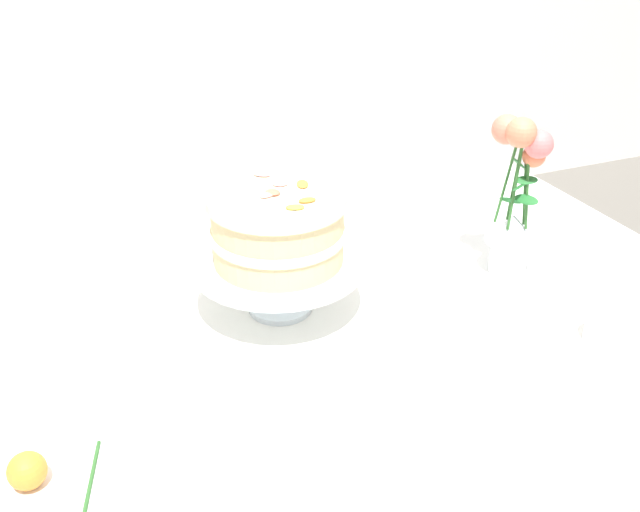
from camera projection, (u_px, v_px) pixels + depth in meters
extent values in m
cube|color=white|center=(344.00, 327.00, 1.20)|extent=(1.40, 1.00, 0.03)
cylinder|color=brown|center=(7.00, 434.00, 1.50)|extent=(0.06, 0.06, 0.71)
cylinder|color=brown|center=(484.00, 314.00, 1.91)|extent=(0.06, 0.06, 0.71)
cube|color=white|center=(280.00, 309.00, 1.22)|extent=(0.35, 0.35, 0.00)
cylinder|color=silver|center=(280.00, 306.00, 1.22)|extent=(0.11, 0.11, 0.01)
cylinder|color=silver|center=(280.00, 285.00, 1.20)|extent=(0.03, 0.03, 0.07)
cylinder|color=silver|center=(279.00, 263.00, 1.18)|extent=(0.29, 0.29, 0.01)
cylinder|color=beige|center=(278.00, 248.00, 1.16)|extent=(0.22, 0.22, 0.04)
cylinder|color=beige|center=(278.00, 232.00, 1.15)|extent=(0.22, 0.22, 0.02)
cylinder|color=beige|center=(277.00, 216.00, 1.14)|extent=(0.22, 0.22, 0.04)
cylinder|color=beige|center=(277.00, 199.00, 1.12)|extent=(0.23, 0.23, 0.02)
ellipsoid|color=pink|center=(268.00, 195.00, 1.11)|extent=(0.03, 0.03, 0.01)
ellipsoid|color=orange|center=(302.00, 184.00, 1.15)|extent=(0.03, 0.04, 0.00)
ellipsoid|color=pink|center=(280.00, 184.00, 1.15)|extent=(0.03, 0.02, 0.00)
ellipsoid|color=#E56B51|center=(273.00, 192.00, 1.12)|extent=(0.03, 0.03, 0.01)
ellipsoid|color=pink|center=(262.00, 174.00, 1.18)|extent=(0.03, 0.03, 0.01)
ellipsoid|color=yellow|center=(295.00, 207.00, 1.07)|extent=(0.03, 0.03, 0.00)
ellipsoid|color=orange|center=(307.00, 200.00, 1.09)|extent=(0.03, 0.02, 0.01)
cylinder|color=silver|center=(508.00, 256.00, 1.33)|extent=(0.07, 0.07, 0.06)
cone|color=silver|center=(512.00, 228.00, 1.30)|extent=(0.10, 0.10, 0.05)
cylinder|color=#2D6028|center=(525.00, 191.00, 1.27)|extent=(0.02, 0.01, 0.13)
sphere|color=#EE7852|center=(534.00, 156.00, 1.24)|extent=(0.04, 0.04, 0.04)
ellipsoid|color=#236B2D|center=(526.00, 180.00, 1.25)|extent=(0.05, 0.03, 0.01)
cylinder|color=#2D6028|center=(515.00, 180.00, 1.27)|extent=(0.01, 0.02, 0.16)
sphere|color=#EA726B|center=(519.00, 135.00, 1.24)|extent=(0.04, 0.04, 0.04)
ellipsoid|color=#236B2D|center=(518.00, 163.00, 1.26)|extent=(0.02, 0.05, 0.02)
cylinder|color=#2D6028|center=(507.00, 178.00, 1.26)|extent=(0.02, 0.02, 0.18)
sphere|color=#FB765C|center=(507.00, 129.00, 1.22)|extent=(0.05, 0.05, 0.05)
ellipsoid|color=#236B2D|center=(511.00, 200.00, 1.28)|extent=(0.04, 0.04, 0.02)
cylinder|color=#2D6028|center=(516.00, 181.00, 1.24)|extent=(0.02, 0.01, 0.18)
sphere|color=#E07A58|center=(521.00, 133.00, 1.19)|extent=(0.05, 0.05, 0.05)
ellipsoid|color=#236B2D|center=(520.00, 187.00, 1.24)|extent=(0.05, 0.04, 0.01)
cylinder|color=#2D6028|center=(527.00, 186.00, 1.25)|extent=(0.01, 0.02, 0.16)
sphere|color=#F96D6C|center=(539.00, 144.00, 1.21)|extent=(0.05, 0.05, 0.05)
ellipsoid|color=#236B2D|center=(526.00, 200.00, 1.25)|extent=(0.04, 0.05, 0.02)
cylinder|color=white|center=(605.00, 343.00, 1.13)|extent=(0.12, 0.12, 0.01)
cylinder|color=white|center=(608.00, 329.00, 1.12)|extent=(0.07, 0.07, 0.05)
torus|color=white|center=(630.00, 321.00, 1.13)|extent=(0.03, 0.01, 0.03)
cylinder|color=#2D6028|center=(92.00, 478.00, 0.88)|extent=(0.04, 0.12, 0.01)
sphere|color=orange|center=(27.00, 471.00, 0.86)|extent=(0.05, 0.05, 0.05)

